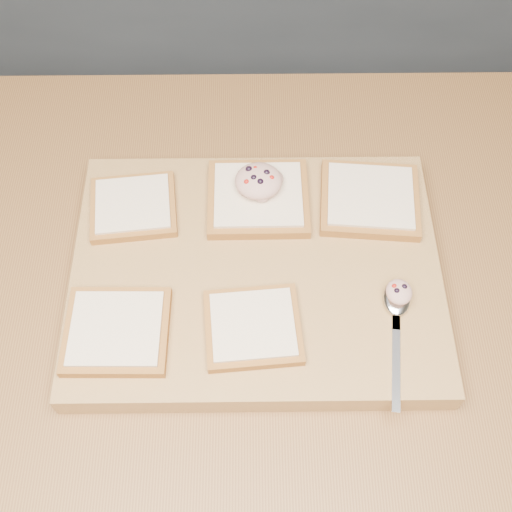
% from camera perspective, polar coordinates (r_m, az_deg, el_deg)
% --- Properties ---
extents(ground, '(4.00, 4.00, 0.00)m').
position_cam_1_polar(ground, '(1.66, 1.51, -18.33)').
color(ground, '#515459').
rests_on(ground, ground).
extents(island_counter, '(2.00, 0.80, 0.90)m').
position_cam_1_polar(island_counter, '(1.22, 1.99, -13.44)').
color(island_counter, slate).
rests_on(island_counter, ground).
extents(cutting_board, '(0.46, 0.35, 0.04)m').
position_cam_1_polar(cutting_board, '(0.81, -0.00, -1.54)').
color(cutting_board, tan).
rests_on(cutting_board, island_counter).
extents(bread_far_left, '(0.12, 0.11, 0.02)m').
position_cam_1_polar(bread_far_left, '(0.85, -10.85, 4.35)').
color(bread_far_left, '#965826').
rests_on(bread_far_left, cutting_board).
extents(bread_far_center, '(0.13, 0.12, 0.02)m').
position_cam_1_polar(bread_far_center, '(0.84, 0.20, 5.19)').
color(bread_far_center, '#965826').
rests_on(bread_far_center, cutting_board).
extents(bread_far_right, '(0.14, 0.13, 0.02)m').
position_cam_1_polar(bread_far_right, '(0.85, 10.08, 5.01)').
color(bread_far_right, '#965826').
rests_on(bread_far_right, cutting_board).
extents(bread_near_left, '(0.12, 0.11, 0.02)m').
position_cam_1_polar(bread_near_left, '(0.76, -12.28, -6.50)').
color(bread_near_left, '#965826').
rests_on(bread_near_left, cutting_board).
extents(bread_near_center, '(0.12, 0.11, 0.02)m').
position_cam_1_polar(bread_near_center, '(0.74, -0.27, -6.31)').
color(bread_near_center, '#965826').
rests_on(bread_near_center, cutting_board).
extents(tuna_salad_dollop, '(0.06, 0.06, 0.03)m').
position_cam_1_polar(tuna_salad_dollop, '(0.82, 0.23, 6.71)').
color(tuna_salad_dollop, tan).
rests_on(tuna_salad_dollop, bread_far_center).
extents(spoon, '(0.04, 0.17, 0.01)m').
position_cam_1_polar(spoon, '(0.78, 12.40, -4.43)').
color(spoon, silver).
rests_on(spoon, cutting_board).
extents(spoon_salad, '(0.03, 0.03, 0.02)m').
position_cam_1_polar(spoon_salad, '(0.77, 12.60, -3.13)').
color(spoon_salad, tan).
rests_on(spoon_salad, spoon).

